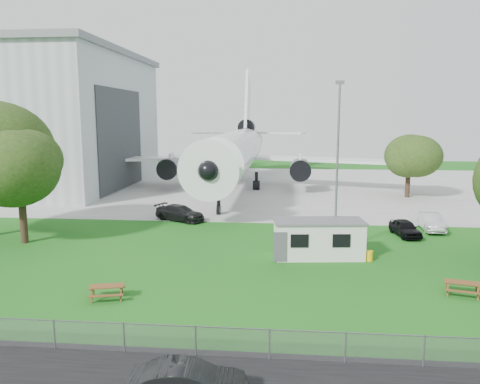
# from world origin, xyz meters

# --- Properties ---
(ground) EXTENTS (160.00, 160.00, 0.00)m
(ground) POSITION_xyz_m (0.00, 0.00, 0.00)
(ground) COLOR #24741B
(concrete_apron) EXTENTS (120.00, 46.00, 0.03)m
(concrete_apron) POSITION_xyz_m (0.00, 38.00, 0.01)
(concrete_apron) COLOR #B7B7B2
(concrete_apron) RESTS_ON ground
(airliner) EXTENTS (46.36, 47.73, 17.69)m
(airliner) POSITION_xyz_m (-2.00, 35.86, 5.27)
(airliner) COLOR white
(airliner) RESTS_ON ground
(site_cabin) EXTENTS (6.88, 3.38, 2.62)m
(site_cabin) POSITION_xyz_m (6.94, 4.83, 1.31)
(site_cabin) COLOR silver
(site_cabin) RESTS_ON ground
(picnic_west) EXTENTS (2.12, 1.91, 0.76)m
(picnic_west) POSITION_xyz_m (-4.87, -3.98, 0.00)
(picnic_west) COLOR brown
(picnic_west) RESTS_ON ground
(picnic_east) EXTENTS (2.12, 1.90, 0.76)m
(picnic_east) POSITION_xyz_m (14.28, -1.61, 0.00)
(picnic_east) COLOR brown
(picnic_east) RESTS_ON ground
(fence) EXTENTS (58.00, 0.04, 1.30)m
(fence) POSITION_xyz_m (0.00, -9.50, 0.00)
(fence) COLOR gray
(fence) RESTS_ON ground
(lamp_mast) EXTENTS (0.16, 0.16, 12.00)m
(lamp_mast) POSITION_xyz_m (8.20, 6.20, 6.00)
(lamp_mast) COLOR slate
(lamp_mast) RESTS_ON ground
(tree_west_small) EXTENTS (7.37, 7.37, 9.49)m
(tree_west_small) POSITION_xyz_m (-15.52, 6.47, 5.80)
(tree_west_small) COLOR #382619
(tree_west_small) RESTS_ON ground
(tree_far_apron) EXTENTS (6.12, 6.12, 7.67)m
(tree_far_apron) POSITION_xyz_m (19.41, 30.66, 4.59)
(tree_far_apron) COLOR #382619
(tree_far_apron) RESTS_ON ground
(car_centre_sedan) EXTENTS (4.20, 1.76, 1.35)m
(car_centre_sedan) POSITION_xyz_m (1.34, -12.62, 0.67)
(car_centre_sedan) COLOR black
(car_centre_sedan) RESTS_ON ground
(car_ne_hatch) EXTENTS (2.18, 4.12, 1.33)m
(car_ne_hatch) POSITION_xyz_m (14.41, 11.32, 0.67)
(car_ne_hatch) COLOR black
(car_ne_hatch) RESTS_ON ground
(car_ne_sedan) EXTENTS (1.66, 4.46, 1.46)m
(car_ne_sedan) POSITION_xyz_m (17.10, 13.58, 0.73)
(car_ne_sedan) COLOR silver
(car_ne_sedan) RESTS_ON ground
(car_apron_van) EXTENTS (5.37, 3.94, 1.45)m
(car_apron_van) POSITION_xyz_m (-5.22, 15.33, 0.72)
(car_apron_van) COLOR black
(car_apron_van) RESTS_ON ground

